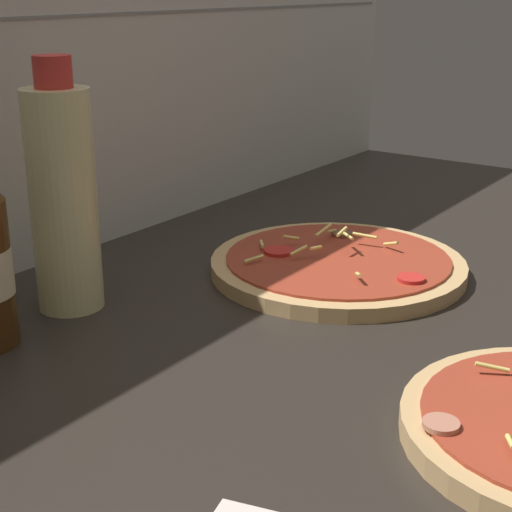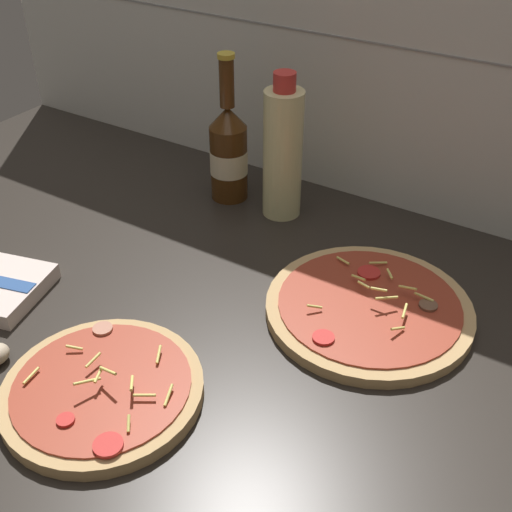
% 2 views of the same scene
% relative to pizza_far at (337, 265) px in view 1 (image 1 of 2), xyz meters
% --- Properties ---
extents(counter_slab, '(1.60, 0.90, 0.03)m').
position_rel_pizza_far_xyz_m(counter_slab, '(-0.17, -0.16, -0.02)').
color(counter_slab, '#28231E').
rests_on(counter_slab, ground).
extents(tile_backsplash, '(1.60, 0.01, 0.60)m').
position_rel_pizza_far_xyz_m(tile_backsplash, '(-0.17, 0.30, 0.27)').
color(tile_backsplash, silver).
rests_on(tile_backsplash, ground).
extents(pizza_far, '(0.29, 0.29, 0.05)m').
position_rel_pizza_far_xyz_m(pizza_far, '(0.00, 0.00, 0.00)').
color(pizza_far, tan).
rests_on(pizza_far, counter_slab).
extents(oil_bottle, '(0.07, 0.07, 0.25)m').
position_rel_pizza_far_xyz_m(oil_bottle, '(-0.24, 0.17, 0.10)').
color(oil_bottle, beige).
rests_on(oil_bottle, counter_slab).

